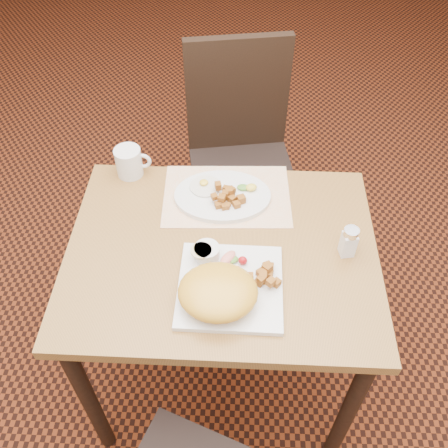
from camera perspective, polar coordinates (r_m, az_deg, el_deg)
ground at (r=2.08m, az=-0.18°, el=-16.07°), size 8.00×8.00×0.00m
table at (r=1.53m, az=-0.24°, el=-5.48°), size 0.90×0.70×0.75m
chair_far at (r=2.11m, az=1.89°, el=8.74°), size 0.49×0.49×0.97m
placemat at (r=1.59m, az=0.31°, el=3.26°), size 0.41×0.30×0.00m
plate_square at (r=1.36m, az=0.71°, el=-7.15°), size 0.28×0.28×0.02m
plate_oval at (r=1.58m, az=-0.17°, el=3.23°), size 0.31×0.24×0.02m
hollandaise_mound at (r=1.29m, az=-0.78°, el=-7.78°), size 0.21×0.19×0.08m
ramekin at (r=1.39m, az=-2.03°, el=-3.23°), size 0.08×0.07×0.04m
garnish_sq at (r=1.39m, az=0.93°, el=-4.00°), size 0.09×0.07×0.03m
fried_egg at (r=1.59m, az=-2.16°, el=4.39°), size 0.10×0.10×0.02m
garnish_ov at (r=1.58m, az=2.77°, el=4.21°), size 0.07×0.04×0.02m
salt_shaker at (r=1.44m, az=14.07°, el=-1.94°), size 0.05×0.05×0.10m
coffee_mug at (r=1.67m, az=-10.74°, el=6.98°), size 0.12×0.09×0.10m
home_fries_sq at (r=1.35m, az=4.28°, el=-5.97°), size 0.12×0.09×0.04m
home_fries_ov at (r=1.54m, az=0.41°, el=3.24°), size 0.11×0.10×0.04m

